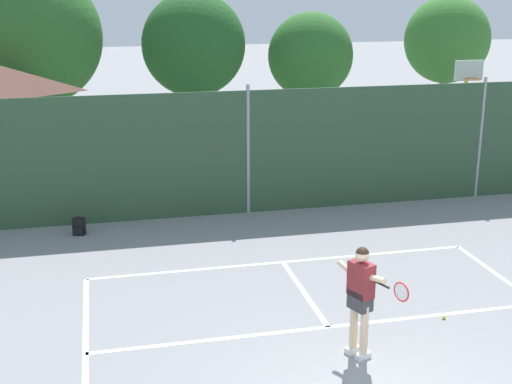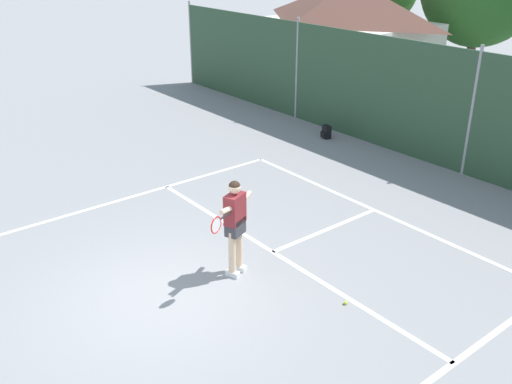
# 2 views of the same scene
# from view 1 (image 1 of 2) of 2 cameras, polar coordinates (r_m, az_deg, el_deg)

# --- Properties ---
(court_markings) EXTENTS (8.30, 11.10, 0.01)m
(court_markings) POSITION_cam_1_polar(r_m,az_deg,el_deg) (10.94, 9.03, -15.11)
(court_markings) COLOR white
(court_markings) RESTS_ON ground
(chainlink_fence) EXTENTS (26.09, 0.09, 3.33)m
(chainlink_fence) POSITION_cam_1_polar(r_m,az_deg,el_deg) (17.81, -0.65, 3.22)
(chainlink_fence) COLOR #2D4C33
(chainlink_fence) RESTS_ON ground
(basketball_hoop) EXTENTS (0.90, 0.67, 3.55)m
(basketball_hoop) POSITION_cam_1_polar(r_m,az_deg,el_deg) (22.04, 16.67, 7.03)
(basketball_hoop) COLOR yellow
(basketball_hoop) RESTS_ON ground
(treeline_backdrop) EXTENTS (24.65, 4.38, 6.36)m
(treeline_backdrop) POSITION_cam_1_polar(r_m,az_deg,el_deg) (26.19, -10.03, 11.82)
(treeline_backdrop) COLOR brown
(treeline_backdrop) RESTS_ON ground
(tennis_player) EXTENTS (0.68, 1.32, 1.85)m
(tennis_player) POSITION_cam_1_polar(r_m,az_deg,el_deg) (11.13, 8.55, -8.06)
(tennis_player) COLOR silver
(tennis_player) RESTS_ON ground
(tennis_ball) EXTENTS (0.07, 0.07, 0.07)m
(tennis_ball) POSITION_cam_1_polar(r_m,az_deg,el_deg) (13.06, 15.04, -9.81)
(tennis_ball) COLOR #CCE033
(tennis_ball) RESTS_ON ground
(backpack_black) EXTENTS (0.32, 0.29, 0.46)m
(backpack_black) POSITION_cam_1_polar(r_m,az_deg,el_deg) (17.10, -14.21, -2.76)
(backpack_black) COLOR black
(backpack_black) RESTS_ON ground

